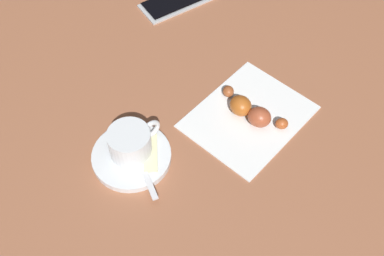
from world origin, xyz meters
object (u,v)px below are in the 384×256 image
Objects in this scene: teaspoon at (135,150)px; espresso_cup at (131,142)px; cell_phone at (178,0)px; saucer at (132,156)px; sugar_packet at (151,153)px; napkin at (248,116)px; croissant at (251,111)px.

espresso_cup is at bearing -38.88° from teaspoon.
cell_phone is at bearing -143.99° from teaspoon.
sugar_packet is at bearing 137.10° from saucer.
napkin is (-0.18, 0.08, -0.03)m from espresso_cup.
teaspoon is (-0.01, -0.00, 0.01)m from saucer.
cell_phone reaches higher than napkin.
napkin is at bearing -93.52° from croissant.
cell_phone is at bearing -9.13° from sugar_packet.
saucer is 0.20m from croissant.
espresso_cup reaches higher than cell_phone.
croissant is (-0.19, 0.08, 0.01)m from saucer.
sugar_packet reaches higher than cell_phone.
espresso_cup reaches higher than croissant.
saucer is at bearing 88.13° from sugar_packet.
croissant is (0.00, 0.00, 0.02)m from napkin.
croissant is 0.79× the size of cell_phone.
saucer is 0.92× the size of teaspoon.
croissant is at bearing 156.45° from espresso_cup.
espresso_cup is 0.46× the size of napkin.
espresso_cup is at bearing -23.55° from croissant.
espresso_cup reaches higher than teaspoon.
croissant reaches higher than napkin.
sugar_packet is at bearing -18.49° from croissant.
croissant is (-0.18, 0.08, -0.02)m from espresso_cup.
espresso_cup is 0.20m from croissant.
sugar_packet reaches higher than saucer.
sugar_packet is at bearing 39.84° from cell_phone.
napkin is (-0.18, 0.07, -0.01)m from teaspoon.
sugar_packet is 0.18m from croissant.
cell_phone is at bearing -144.74° from espresso_cup.
espresso_cup is 0.04m from sugar_packet.
saucer is 0.94× the size of croissant.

